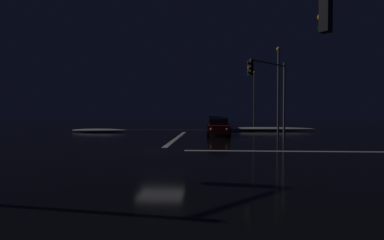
# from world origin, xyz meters

# --- Properties ---
(ground) EXTENTS (120.00, 120.00, 0.10)m
(ground) POSITION_xyz_m (0.00, 0.00, -0.05)
(ground) COLOR black
(stop_line_north) EXTENTS (0.35, 14.67, 0.01)m
(stop_line_north) POSITION_xyz_m (0.00, 8.55, 0.00)
(stop_line_north) COLOR white
(stop_line_north) RESTS_ON ground
(centre_line_ns) EXTENTS (22.00, 0.15, 0.01)m
(centre_line_ns) POSITION_xyz_m (0.00, 20.15, 0.00)
(centre_line_ns) COLOR yellow
(centre_line_ns) RESTS_ON ground
(crosswalk_bar_east) EXTENTS (14.67, 0.40, 0.01)m
(crosswalk_bar_east) POSITION_xyz_m (8.65, 0.00, 0.00)
(crosswalk_bar_east) COLOR white
(crosswalk_bar_east) RESTS_ON ground
(snow_bank_left_curb) EXTENTS (6.11, 1.50, 0.36)m
(snow_bank_left_curb) POSITION_xyz_m (-9.35, 15.45, 0.18)
(snow_bank_left_curb) COLOR white
(snow_bank_left_curb) RESTS_ON ground
(snow_bank_right_curb) EXTENTS (11.35, 1.50, 0.42)m
(snow_bank_right_curb) POSITION_xyz_m (9.35, 18.87, 0.21)
(snow_bank_right_curb) COLOR white
(snow_bank_right_curb) RESTS_ON ground
(sedan_red) EXTENTS (2.02, 4.33, 1.57)m
(sedan_red) POSITION_xyz_m (3.50, 10.59, 0.80)
(sedan_red) COLOR maroon
(sedan_red) RESTS_ON ground
(sedan_green) EXTENTS (2.02, 4.33, 1.57)m
(sedan_green) POSITION_xyz_m (3.92, 17.12, 0.80)
(sedan_green) COLOR #14512D
(sedan_green) RESTS_ON ground
(sedan_black) EXTENTS (2.02, 4.33, 1.57)m
(sedan_black) POSITION_xyz_m (3.95, 23.57, 0.80)
(sedan_black) COLOR black
(sedan_black) RESTS_ON ground
(sedan_gray) EXTENTS (2.02, 4.33, 1.57)m
(sedan_gray) POSITION_xyz_m (3.44, 29.01, 0.80)
(sedan_gray) COLOR slate
(sedan_gray) RESTS_ON ground
(sedan_silver) EXTENTS (2.02, 4.33, 1.57)m
(sedan_silver) POSITION_xyz_m (3.55, 34.34, 0.80)
(sedan_silver) COLOR #B7B7BC
(sedan_silver) RESTS_ON ground
(traffic_signal_ne) EXTENTS (3.59, 3.59, 6.28)m
(traffic_signal_ne) POSITION_xyz_m (7.55, 7.55, 4.37)
(traffic_signal_ne) COLOR #4C4C51
(traffic_signal_ne) RESTS_ON ground
(streetlamp_right_far) EXTENTS (0.44, 0.44, 8.57)m
(streetlamp_right_far) POSITION_xyz_m (9.65, 30.15, 4.97)
(streetlamp_right_far) COLOR #424247
(streetlamp_right_far) RESTS_ON ground
(streetlamp_right_near) EXTENTS (0.44, 0.44, 8.76)m
(streetlamp_right_near) POSITION_xyz_m (9.65, 14.15, 5.06)
(streetlamp_right_near) COLOR #424247
(streetlamp_right_near) RESTS_ON ground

